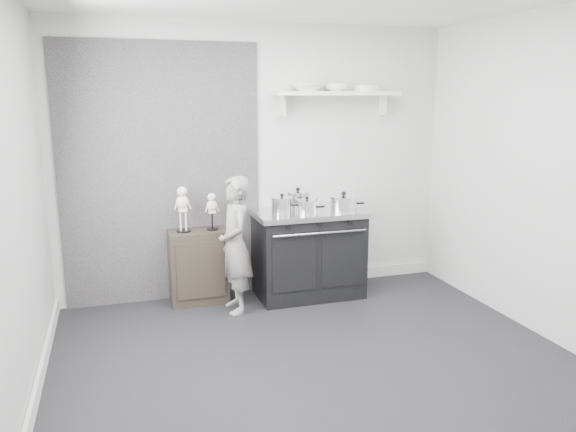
{
  "coord_description": "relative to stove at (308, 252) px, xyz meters",
  "views": [
    {
      "loc": [
        -1.4,
        -3.67,
        2.01
      ],
      "look_at": [
        0.06,
        0.95,
        0.96
      ],
      "focal_mm": 35.0,
      "sensor_mm": 36.0,
      "label": 1
    }
  ],
  "objects": [
    {
      "name": "skeleton_full",
      "position": [
        -1.22,
        0.13,
        0.53
      ],
      "size": [
        0.14,
        0.09,
        0.51
      ],
      "primitive_type": null,
      "color": "silver",
      "rests_on": "side_cabinet"
    },
    {
      "name": "stove",
      "position": [
        0.0,
        0.0,
        0.0
      ],
      "size": [
        1.1,
        0.69,
        0.88
      ],
      "color": "black",
      "rests_on": "ground"
    },
    {
      "name": "pot_front_right",
      "position": [
        0.31,
        -0.15,
        0.52
      ],
      "size": [
        0.36,
        0.27,
        0.2
      ],
      "color": "silver",
      "rests_on": "stove"
    },
    {
      "name": "plate_stack",
      "position": [
        0.69,
        0.19,
        1.62
      ],
      "size": [
        0.28,
        0.28,
        0.06
      ],
      "primitive_type": "cylinder",
      "color": "silver",
      "rests_on": "wall_shelf"
    },
    {
      "name": "room_shell",
      "position": [
        -0.52,
        -1.33,
        1.19
      ],
      "size": [
        4.02,
        3.62,
        2.71
      ],
      "color": "silver",
      "rests_on": "ground"
    },
    {
      "name": "skeleton_torso",
      "position": [
        -0.94,
        0.13,
        0.48
      ],
      "size": [
        0.12,
        0.08,
        0.42
      ],
      "primitive_type": null,
      "color": "silver",
      "rests_on": "side_cabinet"
    },
    {
      "name": "bowl_small",
      "position": [
        0.35,
        0.19,
        1.63
      ],
      "size": [
        0.24,
        0.24,
        0.07
      ],
      "primitive_type": "imported",
      "color": "white",
      "rests_on": "wall_shelf"
    },
    {
      "name": "wall_shelf",
      "position": [
        0.36,
        0.2,
        1.56
      ],
      "size": [
        1.3,
        0.26,
        0.24
      ],
      "color": "silver",
      "rests_on": "room_shell"
    },
    {
      "name": "side_cabinet",
      "position": [
        -1.09,
        0.13,
        -0.08
      ],
      "size": [
        0.55,
        0.32,
        0.72
      ],
      "primitive_type": "cube",
      "color": "black",
      "rests_on": "ground"
    },
    {
      "name": "child",
      "position": [
        -0.79,
        -0.21,
        0.2
      ],
      "size": [
        0.32,
        0.48,
        1.29
      ],
      "primitive_type": "imported",
      "rotation": [
        0.0,
        0.0,
        -1.54
      ],
      "color": "gray",
      "rests_on": "ground"
    },
    {
      "name": "pot_back_left",
      "position": [
        -0.08,
        0.1,
        0.53
      ],
      "size": [
        0.33,
        0.24,
        0.22
      ],
      "color": "silver",
      "rests_on": "stove"
    },
    {
      "name": "bowl_large",
      "position": [
        0.04,
        0.19,
        1.63
      ],
      "size": [
        0.3,
        0.3,
        0.07
      ],
      "primitive_type": "imported",
      "color": "white",
      "rests_on": "wall_shelf"
    },
    {
      "name": "pot_front_center",
      "position": [
        -0.07,
        -0.16,
        0.51
      ],
      "size": [
        0.27,
        0.19,
        0.17
      ],
      "color": "silver",
      "rests_on": "stove"
    },
    {
      "name": "ground",
      "position": [
        -0.44,
        -1.48,
        -0.45
      ],
      "size": [
        4.0,
        4.0,
        0.0
      ],
      "primitive_type": "plane",
      "color": "black",
      "rests_on": "ground"
    },
    {
      "name": "pot_front_left",
      "position": [
        -0.3,
        -0.07,
        0.52
      ],
      "size": [
        0.29,
        0.2,
        0.2
      ],
      "color": "silver",
      "rests_on": "stove"
    }
  ]
}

